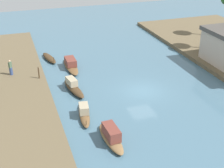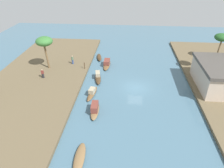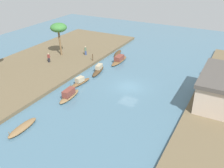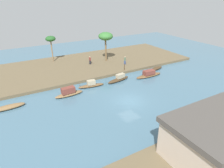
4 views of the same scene
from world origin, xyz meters
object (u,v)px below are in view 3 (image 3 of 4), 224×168
(person_by_mooring, at_px, (86,51))
(palm_tree_left_near, at_px, (59,28))
(sampan_open_hull, at_px, (22,128))
(mooring_post, at_px, (93,57))
(person_on_near_bank, at_px, (49,58))
(sampan_foreground, at_px, (80,82))
(sampan_midstream, at_px, (69,95))
(sampan_near_left_bank, at_px, (119,60))
(sampan_with_tall_canopy, at_px, (98,70))
(sampan_with_red_awning, at_px, (118,53))

(person_by_mooring, xyz_separation_m, palm_tree_left_near, (2.13, -4.12, 4.35))
(palm_tree_left_near, bearing_deg, sampan_open_hull, 27.59)
(mooring_post, relative_size, palm_tree_left_near, 0.21)
(person_on_near_bank, bearing_deg, sampan_foreground, 152.57)
(sampan_midstream, height_order, sampan_near_left_bank, sampan_midstream)
(mooring_post, bearing_deg, palm_tree_left_near, -87.84)
(sampan_with_tall_canopy, height_order, sampan_near_left_bank, sampan_with_tall_canopy)
(sampan_open_hull, distance_m, palm_tree_left_near, 22.98)
(sampan_with_red_awning, distance_m, sampan_near_left_bank, 3.86)
(sampan_near_left_bank, bearing_deg, sampan_open_hull, -1.09)
(sampan_foreground, height_order, palm_tree_left_near, palm_tree_left_near)
(sampan_foreground, distance_m, person_on_near_bank, 9.98)
(sampan_midstream, bearing_deg, mooring_post, -165.23)
(sampan_with_red_awning, distance_m, person_by_mooring, 6.26)
(sampan_midstream, height_order, palm_tree_left_near, palm_tree_left_near)
(person_on_near_bank, xyz_separation_m, mooring_post, (-4.15, 6.38, -0.04))
(mooring_post, height_order, palm_tree_left_near, palm_tree_left_near)
(palm_tree_left_near, bearing_deg, person_on_near_bank, 6.75)
(sampan_open_hull, distance_m, sampan_near_left_bank, 22.76)
(sampan_foreground, bearing_deg, sampan_with_tall_canopy, -173.54)
(sampan_midstream, height_order, mooring_post, mooring_post)
(person_by_mooring, bearing_deg, sampan_midstream, -113.09)
(sampan_with_tall_canopy, bearing_deg, palm_tree_left_near, -115.85)
(sampan_midstream, relative_size, sampan_near_left_bank, 0.80)
(sampan_near_left_bank, distance_m, person_by_mooring, 6.71)
(sampan_midstream, distance_m, person_by_mooring, 15.45)
(sampan_with_red_awning, xyz_separation_m, person_on_near_bank, (10.12, -8.29, 0.87))
(sampan_midstream, relative_size, palm_tree_left_near, 0.71)
(sampan_midstream, relative_size, sampan_with_tall_canopy, 0.94)
(sampan_near_left_bank, relative_size, palm_tree_left_near, 0.89)
(sampan_midstream, height_order, person_on_near_bank, person_on_near_bank)
(sampan_foreground, bearing_deg, sampan_near_left_bank, -177.63)
(person_by_mooring, xyz_separation_m, mooring_post, (1.87, 2.72, -0.08))
(sampan_with_red_awning, height_order, sampan_open_hull, sampan_open_hull)
(sampan_with_red_awning, height_order, sampan_foreground, sampan_foreground)
(sampan_midstream, bearing_deg, sampan_with_red_awning, -176.75)
(sampan_open_hull, height_order, person_on_near_bank, person_on_near_bank)
(sampan_midstream, height_order, sampan_foreground, sampan_midstream)
(sampan_midstream, xyz_separation_m, sampan_open_hull, (7.99, -0.33, -0.24))
(person_by_mooring, relative_size, mooring_post, 1.35)
(palm_tree_left_near, bearing_deg, person_by_mooring, 117.32)
(sampan_open_hull, distance_m, person_by_mooring, 22.84)
(sampan_with_red_awning, bearing_deg, mooring_post, -28.98)
(person_on_near_bank, distance_m, palm_tree_left_near, 5.89)
(sampan_open_hull, bearing_deg, person_by_mooring, -166.34)
(sampan_with_tall_canopy, bearing_deg, sampan_midstream, -4.46)
(sampan_open_hull, bearing_deg, mooring_post, -172.27)
(sampan_open_hull, relative_size, palm_tree_left_near, 0.69)
(sampan_midstream, distance_m, palm_tree_left_near, 16.72)
(sampan_near_left_bank, bearing_deg, person_by_mooring, -83.21)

